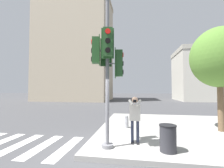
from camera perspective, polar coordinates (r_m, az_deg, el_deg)
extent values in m
plane|color=#424244|center=(5.44, -6.57, -25.28)|extent=(160.00, 160.00, 0.00)
cube|color=#9E9B96|center=(8.83, 23.91, -15.42)|extent=(8.00, 8.00, 0.17)
cube|color=silver|center=(6.22, -16.92, -22.14)|extent=(0.43, 2.44, 0.01)
cube|color=silver|center=(6.68, -24.92, -20.61)|extent=(0.43, 2.44, 0.01)
cube|color=silver|center=(7.23, -31.66, -19.01)|extent=(0.43, 2.44, 0.01)
cylinder|color=slate|center=(5.52, -1.80, -22.43)|extent=(0.41, 0.41, 0.12)
cylinder|color=slate|center=(5.21, -1.77, 4.74)|extent=(0.13, 0.13, 4.96)
sphere|color=slate|center=(6.05, -1.74, 29.12)|extent=(0.14, 0.14, 0.14)
cylinder|color=slate|center=(5.52, -2.09, 12.11)|extent=(0.13, 0.23, 0.05)
cube|color=#234C23|center=(5.74, -2.50, 11.55)|extent=(0.37, 0.33, 0.90)
cube|color=#234C23|center=(5.61, -2.27, 11.86)|extent=(0.40, 0.17, 1.02)
cylinder|color=red|center=(5.95, -2.72, 14.05)|extent=(0.17, 0.09, 0.17)
cylinder|color=black|center=(5.87, -2.73, 11.24)|extent=(0.17, 0.09, 0.17)
cylinder|color=black|center=(5.81, -2.73, 8.36)|extent=(0.17, 0.09, 0.17)
cylinder|color=slate|center=(5.23, -1.71, 14.93)|extent=(0.10, 0.23, 0.05)
cube|color=#234C23|center=(5.01, -1.64, 15.71)|extent=(0.34, 0.30, 0.90)
cube|color=#234C23|center=(5.13, -1.68, 15.26)|extent=(0.42, 0.11, 1.02)
cylinder|color=red|center=(4.98, -1.60, 19.47)|extent=(0.17, 0.07, 0.17)
cylinder|color=black|center=(4.88, -1.60, 16.19)|extent=(0.17, 0.07, 0.17)
cylinder|color=black|center=(4.79, -1.61, 12.79)|extent=(0.17, 0.07, 0.17)
cylinder|color=slate|center=(5.35, -3.69, 12.58)|extent=(0.23, 0.09, 0.05)
cube|color=#234C23|center=(5.37, -6.23, 12.55)|extent=(0.29, 0.34, 0.90)
cube|color=#234C23|center=(5.36, -4.79, 12.57)|extent=(0.11, 0.42, 1.02)
cylinder|color=red|center=(5.46, -7.68, 15.57)|extent=(0.06, 0.17, 0.17)
cylinder|color=black|center=(5.38, -7.70, 12.53)|extent=(0.06, 0.17, 0.17)
cylinder|color=black|center=(5.31, -7.72, 9.39)|extent=(0.06, 0.17, 0.17)
cylinder|color=slate|center=(5.24, 0.18, 7.81)|extent=(0.23, 0.07, 0.05)
cube|color=#234C23|center=(5.24, 2.73, 7.83)|extent=(0.27, 0.33, 0.90)
cube|color=#234C23|center=(5.24, 1.28, 7.82)|extent=(0.07, 0.42, 1.02)
cylinder|color=red|center=(5.30, 4.21, 11.02)|extent=(0.05, 0.17, 0.17)
cylinder|color=black|center=(5.24, 4.22, 7.83)|extent=(0.05, 0.17, 0.17)
cylinder|color=black|center=(5.20, 4.23, 4.57)|extent=(0.05, 0.17, 0.17)
cube|color=black|center=(5.93, 7.73, -21.30)|extent=(0.09, 0.24, 0.05)
cube|color=black|center=(5.93, 9.81, -21.29)|extent=(0.09, 0.24, 0.05)
cylinder|color=#282D42|center=(5.87, 7.73, -17.52)|extent=(0.11, 0.11, 0.83)
cylinder|color=#282D42|center=(5.87, 9.78, -17.51)|extent=(0.11, 0.11, 0.83)
cube|color=beige|center=(5.72, 8.71, -10.68)|extent=(0.40, 0.22, 0.59)
sphere|color=tan|center=(5.67, 8.69, -6.00)|extent=(0.23, 0.23, 0.23)
cube|color=black|center=(5.37, 8.66, -6.44)|extent=(0.12, 0.10, 0.09)
cylinder|color=black|center=(5.30, 8.65, -6.50)|extent=(0.06, 0.08, 0.06)
cylinder|color=beige|center=(5.54, 7.27, -7.11)|extent=(0.23, 0.35, 0.24)
cylinder|color=beige|center=(5.54, 10.08, -7.10)|extent=(0.23, 0.35, 0.24)
cylinder|color=brown|center=(8.89, 36.07, -6.05)|extent=(0.28, 0.28, 2.61)
ellipsoid|color=#568433|center=(9.00, 35.76, 8.25)|extent=(2.65, 2.65, 2.91)
cylinder|color=#99999E|center=(8.06, 5.58, -14.46)|extent=(0.21, 0.21, 0.51)
sphere|color=#99999E|center=(8.00, 5.57, -12.26)|extent=(0.18, 0.18, 0.18)
cylinder|color=#99999E|center=(7.92, 5.52, -14.27)|extent=(0.09, 0.06, 0.09)
cylinder|color=#2D2D33|center=(5.38, 20.53, -18.97)|extent=(0.51, 0.51, 0.81)
cylinder|color=black|center=(5.27, 20.47, -14.57)|extent=(0.54, 0.54, 0.04)
cube|color=tan|center=(32.26, -13.56, 11.96)|extent=(13.81, 9.68, 19.93)
cube|color=gray|center=(36.20, -13.40, 28.08)|extent=(14.01, 9.88, 0.80)
cube|color=beige|center=(35.02, 33.76, 2.28)|extent=(12.99, 8.72, 9.23)
cube|color=#B2AD9E|center=(35.73, 33.59, 10.33)|extent=(13.19, 8.92, 0.80)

